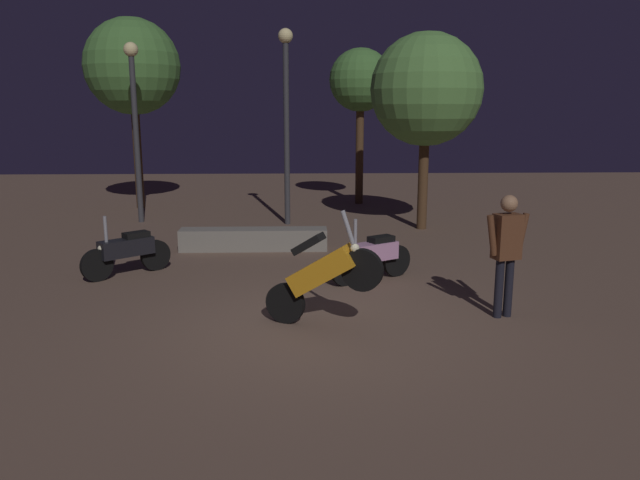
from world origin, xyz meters
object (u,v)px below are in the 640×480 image
person_rider_beside (506,245)px  streetlamp_near (134,108)px  motorcycle_pink_parked_right (372,256)px  motorcycle_orange_foreground (322,275)px  streetlamp_far (286,102)px  motorcycle_black_parked_left (127,251)px

person_rider_beside → streetlamp_near: bearing=-153.1°
motorcycle_pink_parked_right → motorcycle_orange_foreground: bearing=37.0°
streetlamp_near → streetlamp_far: 3.85m
motorcycle_black_parked_left → streetlamp_near: bearing=-119.1°
motorcycle_orange_foreground → motorcycle_pink_parked_right: bearing=91.7°
person_rider_beside → motorcycle_orange_foreground: bearing=-97.5°
motorcycle_orange_foreground → streetlamp_far: (-0.61, 7.63, 2.32)m
motorcycle_orange_foreground → motorcycle_black_parked_left: motorcycle_orange_foreground is taller
streetlamp_near → streetlamp_far: size_ratio=0.94×
motorcycle_black_parked_left → streetlamp_far: 6.16m
motorcycle_black_parked_left → motorcycle_pink_parked_right: same height
streetlamp_far → streetlamp_near: bearing=173.9°
person_rider_beside → motorcycle_pink_parked_right: bearing=-155.1°
motorcycle_orange_foreground → streetlamp_far: bearing=118.4°
motorcycle_orange_foreground → person_rider_beside: person_rider_beside is taller
streetlamp_near → streetlamp_far: bearing=-6.1°
motorcycle_pink_parked_right → streetlamp_near: bearing=-77.8°
person_rider_beside → streetlamp_near: 10.55m
motorcycle_pink_parked_right → streetlamp_near: (-5.37, 5.74, 2.46)m
motorcycle_black_parked_left → motorcycle_pink_parked_right: (4.28, -0.48, 0.00)m
motorcycle_orange_foreground → motorcycle_pink_parked_right: (0.93, 2.30, -0.31)m
motorcycle_orange_foreground → streetlamp_far: 7.99m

